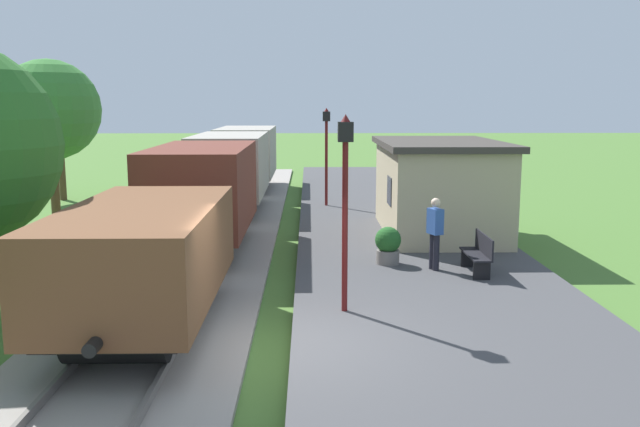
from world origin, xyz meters
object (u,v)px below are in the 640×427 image
station_hut (438,187)px  bench_near_hut (479,253)px  lamp_post_near (345,177)px  potted_planter (388,245)px  freight_train (221,180)px  person_waiting (435,231)px  tree_field_left (58,107)px  lamp_post_far (326,138)px  tree_trackside_far (50,110)px

station_hut → bench_near_hut: (0.02, -4.86, -0.93)m
lamp_post_near → potted_planter: bearing=71.3°
freight_train → bench_near_hut: 9.81m
person_waiting → tree_field_left: (-13.51, 13.32, 2.77)m
lamp_post_far → tree_trackside_far: bearing=-154.2°
freight_train → tree_field_left: size_ratio=4.58×
potted_planter → tree_field_left: bearing=134.5°
lamp_post_far → tree_trackside_far: (-8.71, -4.20, 1.11)m
bench_near_hut → potted_planter: size_ratio=1.64×
freight_train → tree_field_left: bearing=138.9°
bench_near_hut → lamp_post_far: 11.02m
freight_train → lamp_post_far: size_ratio=7.03×
station_hut → lamp_post_far: size_ratio=1.57×
bench_near_hut → lamp_post_near: lamp_post_near is taller
person_waiting → tree_field_left: size_ratio=0.30×
person_waiting → tree_trackside_far: tree_trackside_far is taller
person_waiting → tree_field_left: tree_field_left is taller
bench_near_hut → potted_planter: (-1.99, 0.94, 0.00)m
potted_planter → lamp_post_far: (-1.26, 9.38, 2.08)m
freight_train → lamp_post_far: bearing=43.0°
bench_near_hut → station_hut: bearing=90.3°
lamp_post_near → tree_field_left: 19.94m
freight_train → lamp_post_far: (3.57, 3.33, 1.18)m
bench_near_hut → person_waiting: bearing=160.8°
tree_trackside_far → potted_planter: bearing=-27.4°
lamp_post_near → tree_trackside_far: bearing=134.4°
station_hut → bench_near_hut: 4.95m
freight_train → lamp_post_far: 5.03m
lamp_post_near → tree_field_left: size_ratio=0.65×
bench_near_hut → person_waiting: size_ratio=0.88×
potted_planter → tree_field_left: 18.11m
freight_train → bench_near_hut: freight_train is taller
person_waiting → lamp_post_near: lamp_post_near is taller
tree_trackside_far → tree_field_left: bearing=108.5°
person_waiting → tree_trackside_far: size_ratio=0.31×
bench_near_hut → tree_field_left: tree_field_left is taller
lamp_post_far → tree_trackside_far: 9.73m
lamp_post_far → tree_field_left: size_ratio=0.65×
station_hut → bench_near_hut: station_hut is taller
person_waiting → lamp_post_near: bearing=31.6°
lamp_post_far → tree_field_left: bearing=163.5°
bench_near_hut → lamp_post_far: bearing=107.5°
station_hut → bench_near_hut: size_ratio=3.87×
person_waiting → lamp_post_far: 10.37m
potted_planter → tree_trackside_far: 11.68m
person_waiting → tree_trackside_far: (-11.00, 5.78, 2.73)m
bench_near_hut → lamp_post_near: bearing=-139.4°
bench_near_hut → tree_field_left: bearing=136.7°
bench_near_hut → tree_trackside_far: (-11.96, 6.12, 3.19)m
station_hut → lamp_post_far: bearing=120.6°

